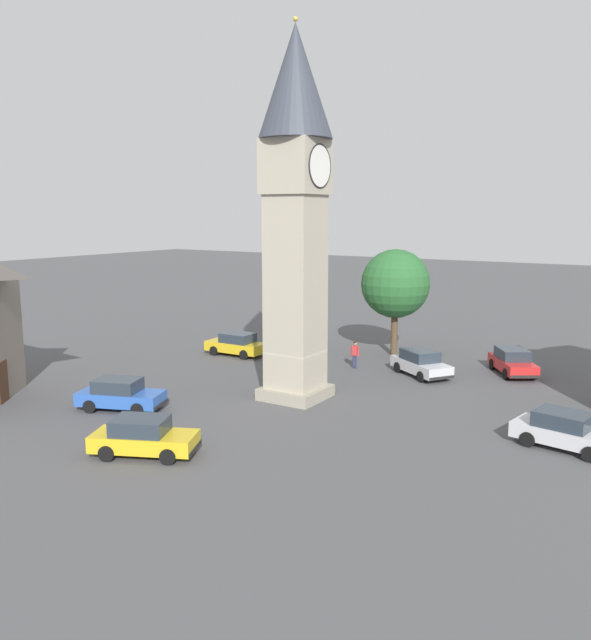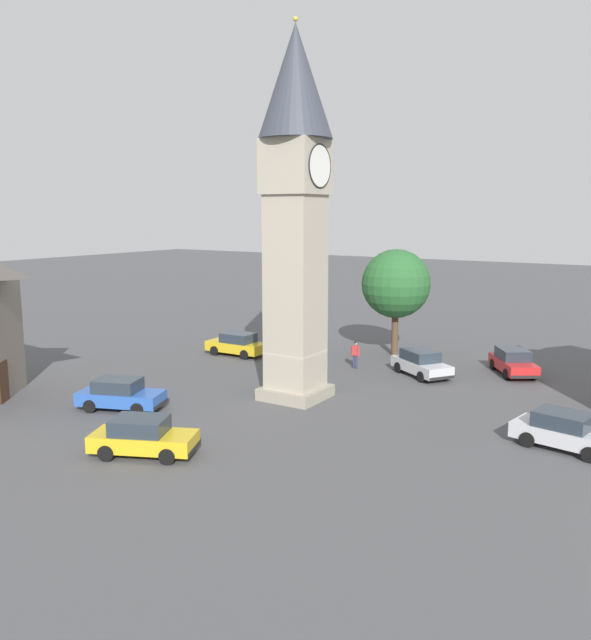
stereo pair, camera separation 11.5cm
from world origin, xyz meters
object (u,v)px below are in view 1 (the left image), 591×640
Objects in this scene: car_silver_kerb at (513,362)px; car_red_corner at (421,363)px; clock_tower at (295,184)px; car_black_far at (143,437)px; car_blue_kerb at (120,394)px; pedestrian at (355,352)px; car_white_side at (236,344)px; tree at (395,284)px; car_green_alley at (565,431)px.

car_silver_kerb is 1.01× the size of car_red_corner.
car_black_far is (-9.97, 0.85, -10.11)m from clock_tower.
car_blue_kerb is 14.84m from pedestrian.
clock_tower reaches higher than car_white_side.
car_silver_kerb is 22.96m from car_black_far.
car_white_side is at bearing 105.22° from car_silver_kerb.
pedestrian is 6.12m from tree.
tree is at bearing -2.83° from car_black_far.
tree reaches higher than pedestrian.
car_white_side is at bearing 11.35° from car_blue_kerb.
car_green_alley is at bearing -107.24° from car_white_side.
car_silver_kerb is 1.00× the size of car_green_alley.
car_black_far is at bearing 124.47° from car_green_alley.
car_white_side is at bearing 53.60° from clock_tower.
car_red_corner is (-3.29, 4.48, 0.00)m from car_silver_kerb.
clock_tower is 4.26× the size of car_silver_kerb.
tree reaches higher than car_black_far.
car_red_corner is at bearing -14.77° from car_black_far.
car_black_far is at bearing 178.19° from pedestrian.
clock_tower is at bearing -177.63° from pedestrian.
clock_tower is 13.33m from car_red_corner.
tree is (1.06, 8.07, 4.07)m from car_silver_kerb.
car_black_far is (-16.41, -7.88, 0.00)m from car_white_side.
car_blue_kerb and car_red_corner have the same top height.
tree is (12.48, 12.92, 4.07)m from car_green_alley.
car_silver_kerb is 5.56m from car_red_corner.
car_black_far is (-17.76, 4.68, 0.00)m from car_red_corner.
clock_tower is 2.61× the size of tree.
car_red_corner is at bearing 48.89° from car_green_alley.
car_silver_kerb is 12.41m from car_green_alley.
car_silver_kerb is at bearing -36.89° from clock_tower.
clock_tower reaches higher than car_green_alley.
car_black_far is 0.62× the size of tree.
tree is at bearing -1.14° from clock_tower.
car_white_side and car_black_far have the same top height.
car_red_corner and car_white_side have the same top height.
car_red_corner is 18.37m from car_black_far.
car_blue_kerb is at bearing 156.65° from pedestrian.
car_blue_kerb is 19.88m from tree.
car_blue_kerb is at bearing 54.96° from car_black_far.
pedestrian is at bearing 95.50° from car_red_corner.
car_blue_kerb is 0.62× the size of tree.
car_blue_kerb and car_silver_kerb have the same top height.
car_green_alley is 2.58× the size of pedestrian.
clock_tower is 17.15m from car_silver_kerb.
car_green_alley is at bearing -73.09° from car_blue_kerb.
car_silver_kerb and car_black_far have the same top height.
car_black_far is at bearing -125.04° from car_blue_kerb.
car_red_corner is at bearing 126.25° from car_silver_kerb.
car_blue_kerb and car_green_alley have the same top height.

